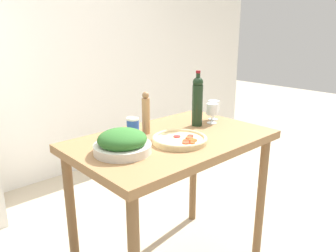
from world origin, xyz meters
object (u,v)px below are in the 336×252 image
salad_bowl (122,143)px  homemade_pizza (180,139)px  wine_bottle (197,100)px  pepper_mill (146,113)px  salt_canister (133,128)px  wine_glass_far (214,107)px  wine_glass_near (212,110)px

salad_bowl → homemade_pizza: bearing=-14.8°
wine_bottle → pepper_mill: (-0.35, 0.10, -0.05)m
salt_canister → wine_glass_far: bearing=-6.0°
homemade_pizza → salt_canister: 0.29m
wine_bottle → wine_glass_far: wine_bottle is taller
salad_bowl → homemade_pizza: 0.34m
wine_bottle → homemade_pizza: 0.38m
wine_glass_near → salad_bowl: size_ratio=0.45×
wine_glass_far → salt_canister: wine_glass_far is taller
wine_glass_near → homemade_pizza: 0.45m
wine_glass_near → salad_bowl: bearing=-177.0°
pepper_mill → wine_glass_far: bearing=-8.3°
pepper_mill → salad_bowl: pepper_mill is taller
wine_bottle → salad_bowl: (-0.64, -0.07, -0.12)m
pepper_mill → salt_canister: pepper_mill is taller
wine_bottle → salt_canister: size_ratio=3.03×
salad_bowl → salt_canister: 0.25m
wine_glass_far → pepper_mill: 0.55m
pepper_mill → homemade_pizza: (0.03, -0.26, -0.11)m
homemade_pizza → salt_canister: (-0.14, 0.25, 0.04)m
salad_bowl → salt_canister: size_ratio=2.52×
wine_bottle → salad_bowl: 0.66m
wine_glass_near → wine_glass_far: bearing=33.8°
salad_bowl → salt_canister: salad_bowl is taller
wine_glass_near → wine_glass_far: same height
homemade_pizza → wine_bottle: bearing=26.7°
homemade_pizza → wine_glass_near: bearing=16.5°
wine_glass_far → homemade_pizza: (-0.51, -0.18, -0.08)m
salad_bowl → homemade_pizza: (0.33, -0.09, -0.04)m
wine_bottle → pepper_mill: size_ratio=1.40×
wine_glass_near → wine_glass_far: size_ratio=1.00×
wine_glass_far → salad_bowl: (-0.83, -0.09, -0.04)m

